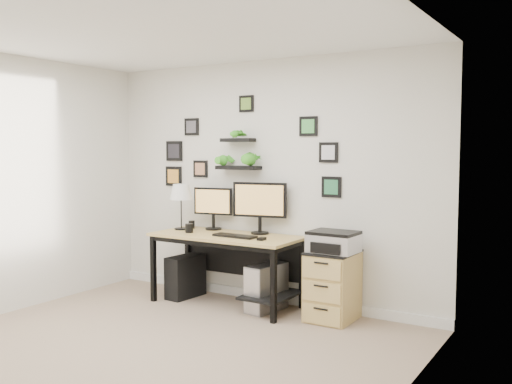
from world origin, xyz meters
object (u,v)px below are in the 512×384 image
Objects in this scene: desk at (231,246)px; pc_tower_black at (186,276)px; printer at (333,242)px; pc_tower_grey at (266,288)px; file_cabinet at (332,286)px; monitor_right at (260,203)px; mug at (189,228)px; monitor_left at (213,205)px; table_lamp at (181,193)px.

desk is 3.43× the size of pc_tower_black.
pc_tower_black is 1.03× the size of printer.
pc_tower_grey is 0.71m from file_cabinet.
desk is at bearing 6.70° from pc_tower_black.
monitor_right is 1.16× the size of pc_tower_grey.
printer is (1.77, 0.03, 0.54)m from pc_tower_black.
monitor_right is 6.01× the size of mug.
monitor_right is 0.88× the size of file_cabinet.
monitor_left is at bearing 173.23° from printer.
pc_tower_grey is at bearing -1.49° from desk.
pc_tower_black is at bearing -177.55° from file_cabinet.
mug reaches higher than file_cabinet.
printer is (0.73, 0.03, 0.53)m from pc_tower_grey.
file_cabinet is (1.15, 0.06, -0.29)m from desk.
pc_tower_black is 1.75m from file_cabinet.
monitor_right reaches higher than table_lamp.
mug is 1.07m from pc_tower_grey.
monitor_right is at bearing 19.04° from pc_tower_black.
table_lamp is (-0.32, -0.17, 0.13)m from monitor_left.
file_cabinet is at bearing -8.44° from monitor_right.
monitor_left is 0.40m from mug.
pc_tower_black is at bearing -178.98° from printer.
desk is 16.40× the size of mug.
monitor_left reaches higher than mug.
desk is 0.58m from monitor_left.
desk reaches higher than pc_tower_black.
printer reaches higher than desk.
file_cabinet reaches higher than pc_tower_grey.
pc_tower_black is (-0.84, -0.21, -0.84)m from monitor_right.
printer is (1.54, -0.18, -0.25)m from monitor_left.
table_lamp is (-0.93, -0.16, 0.08)m from monitor_right.
mug is 0.59m from pc_tower_black.
printer is (0.93, -0.18, -0.30)m from monitor_right.
printer is at bearing 2.09° from pc_tower_grey.
pc_tower_black is at bearing -137.05° from monitor_left.
monitor_left is 1.01× the size of pc_tower_black.
mug is at bearing -31.27° from pc_tower_black.
desk is 1.18m from printer.
table_lamp reaches higher than pc_tower_black.
table_lamp reaches higher than printer.
desk is 3.39× the size of monitor_left.
table_lamp is 0.45m from mug.
table_lamp is 5.24× the size of mug.
printer is at bearing 0.73° from desk.
monitor_right reaches higher than file_cabinet.
pc_tower_black is 1.85m from printer.
table_lamp reaches higher than monitor_left.
printer is at bearing 4.66° from mug.
mug is (-0.09, -0.32, -0.23)m from monitor_left.
monitor_right is 1.15× the size of table_lamp.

